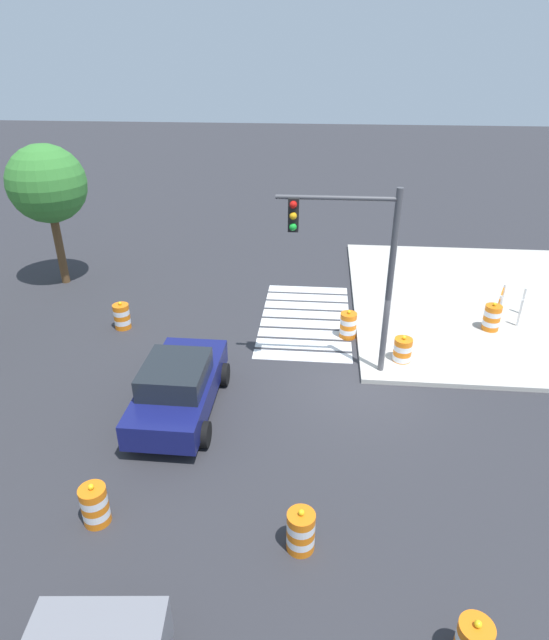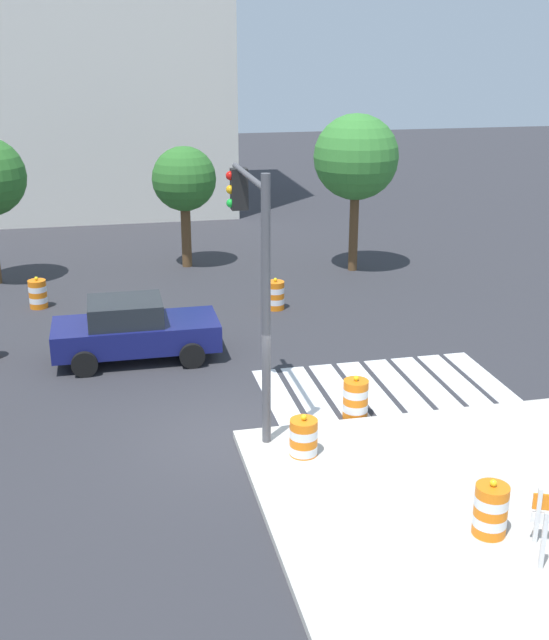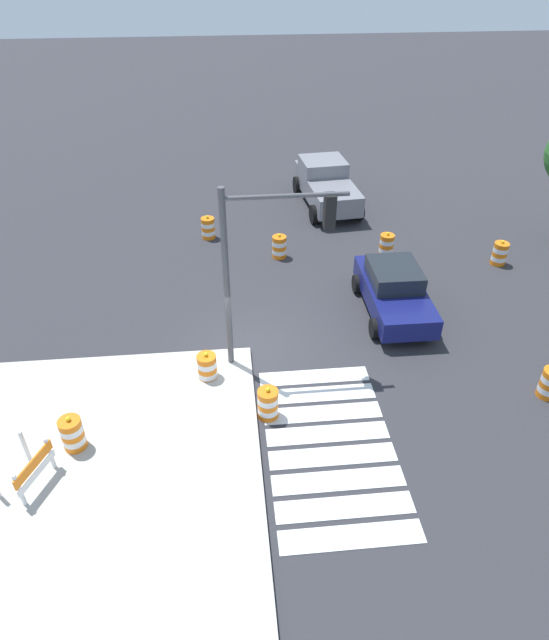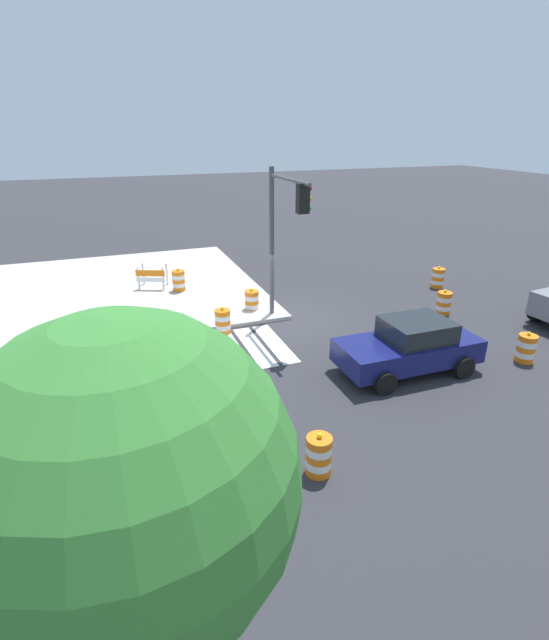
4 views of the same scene
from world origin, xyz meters
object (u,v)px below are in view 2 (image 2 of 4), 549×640
traffic_barrel_far_curb (356,399)px  street_tree_streetside_mid (356,158)px  traffic_barrel_lane_center (304,440)px  traffic_light_pole (253,251)px  traffic_barrel_median_near (38,294)px  sports_car (134,329)px  traffic_barrel_crosswalk_end (275,295)px  traffic_barrel_on_sidewalk (491,510)px  street_tree_streetside_far (184,180)px

traffic_barrel_far_curb → street_tree_streetside_mid: size_ratio=0.18×
traffic_barrel_lane_center → traffic_light_pole: (-0.62, 1.84, 3.46)m
traffic_barrel_median_near → sports_car: bearing=-61.3°
traffic_light_pole → traffic_barrel_far_curb: bearing=-5.6°
traffic_barrel_median_near → traffic_barrel_far_curb: size_ratio=1.00×
sports_car → traffic_barrel_lane_center: bearing=-64.7°
traffic_barrel_far_curb → street_tree_streetside_mid: street_tree_streetside_mid is taller
traffic_barrel_lane_center → traffic_barrel_far_curb: bearing=45.0°
traffic_barrel_median_near → traffic_barrel_lane_center: bearing=-63.1°
traffic_barrel_crosswalk_end → traffic_barrel_on_sidewalk: 12.83m
traffic_light_pole → street_tree_streetside_far: (0.08, 13.37, -0.68)m
sports_car → traffic_barrel_far_curb: sports_car is taller
traffic_barrel_crosswalk_end → traffic_barrel_on_sidewalk: traffic_barrel_on_sidewalk is taller
traffic_barrel_median_near → traffic_light_pole: size_ratio=0.19×
street_tree_streetside_mid → traffic_light_pole: bearing=-117.5°
traffic_light_pole → street_tree_streetside_mid: (5.98, 11.51, 0.19)m
traffic_barrel_far_curb → street_tree_streetside_far: bearing=99.0°
traffic_barrel_lane_center → sports_car: bearing=115.3°
sports_car → traffic_barrel_crosswalk_end: sports_car is taller
traffic_barrel_on_sidewalk → street_tree_streetside_mid: bearing=79.7°
sports_car → traffic_barrel_on_sidewalk: sports_car is taller
street_tree_streetside_mid → traffic_barrel_on_sidewalk: bearing=-100.3°
traffic_barrel_median_near → traffic_barrel_on_sidewalk: size_ratio=1.00×
traffic_barrel_crosswalk_end → traffic_light_pole: traffic_light_pole is taller
sports_car → traffic_barrel_median_near: (-2.74, 5.00, -0.36)m
traffic_barrel_lane_center → street_tree_streetside_far: bearing=92.0°
sports_car → traffic_barrel_on_sidewalk: size_ratio=4.23×
traffic_barrel_median_near → street_tree_streetside_mid: 11.84m
street_tree_streetside_mid → traffic_barrel_median_near: bearing=-169.5°
traffic_barrel_lane_center → traffic_barrel_median_near: bearing=116.9°
traffic_light_pole → traffic_barrel_lane_center: bearing=-71.3°
sports_car → traffic_barrel_far_curb: 6.55m
traffic_barrel_lane_center → traffic_barrel_on_sidewalk: traffic_barrel_on_sidewalk is taller
traffic_barrel_crosswalk_end → traffic_barrel_on_sidewalk: size_ratio=1.00×
traffic_barrel_lane_center → street_tree_streetside_mid: bearing=68.1°
traffic_barrel_far_curb → street_tree_streetside_far: size_ratio=0.23×
sports_car → traffic_barrel_median_near: size_ratio=4.23×
traffic_barrel_lane_center → street_tree_streetside_far: size_ratio=0.23×
traffic_barrel_crosswalk_end → traffic_barrel_far_curb: 7.89m
traffic_barrel_crosswalk_end → street_tree_streetside_far: (-2.11, 5.70, 2.78)m
traffic_barrel_crosswalk_end → street_tree_streetside_mid: street_tree_streetside_mid is taller
traffic_light_pole → street_tree_streetside_mid: traffic_light_pole is taller
street_tree_streetside_mid → traffic_barrel_far_curb: bearing=-107.7°
traffic_barrel_on_sidewalk → street_tree_streetside_mid: street_tree_streetside_mid is taller
sports_car → traffic_barrel_on_sidewalk: bearing=-61.0°
street_tree_streetside_mid → traffic_barrel_lane_center: bearing=-111.9°
traffic_barrel_median_near → traffic_barrel_far_curb: (7.33, -9.67, 0.00)m
traffic_barrel_crosswalk_end → traffic_barrel_on_sidewalk: (0.77, -12.81, 0.15)m
street_tree_streetside_mid → street_tree_streetside_far: street_tree_streetside_mid is taller
street_tree_streetside_far → traffic_barrel_lane_center: bearing=-88.0°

